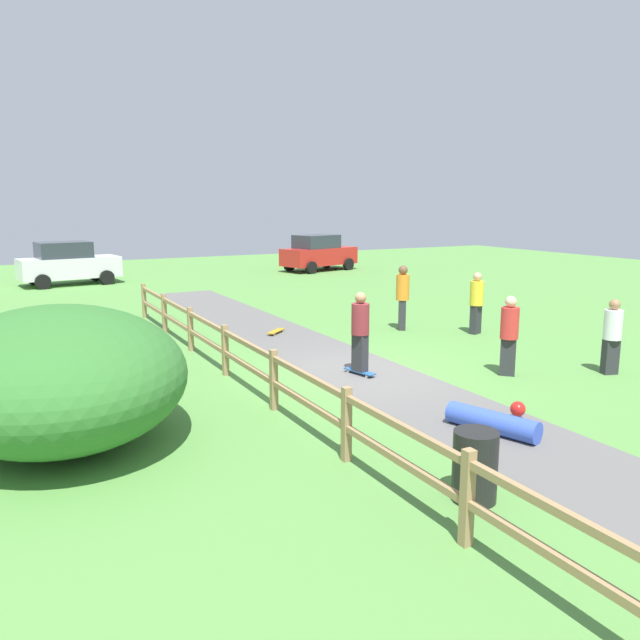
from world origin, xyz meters
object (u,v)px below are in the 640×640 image
trash_bin (475,466)px  skater_fallen (494,421)px  skater_riding (360,329)px  bystander_red (509,332)px  parked_car_white (68,263)px  bystander_yellow (476,300)px  bystander_white (612,333)px  skateboard_loose (276,331)px  bush_large (59,375)px  parked_car_red (318,253)px  bystander_orange (403,294)px

trash_bin → skater_fallen: 2.51m
skater_riding → bystander_red: 3.17m
parked_car_white → bystander_yellow: bearing=-62.0°
trash_bin → bystander_white: bearing=25.6°
skateboard_loose → parked_car_white: size_ratio=0.17×
skater_fallen → bystander_yellow: bearing=50.7°
parked_car_white → bush_large: bearing=-96.8°
bystander_red → parked_car_red: 21.21m
skateboard_loose → bystander_yellow: (5.01, -2.56, 0.87)m
bystander_orange → bystander_yellow: size_ratio=1.08×
trash_bin → bystander_yellow: (6.89, 7.76, 0.51)m
skateboard_loose → bystander_red: size_ratio=0.43×
trash_bin → parked_car_red: bearing=66.4°
bystander_white → parked_car_red: size_ratio=0.36×
bystander_yellow → parked_car_red: 17.08m
bystander_red → bush_large: bearing=177.2°
parked_car_white → parked_car_red: (12.60, -0.01, 0.00)m
bystander_orange → bush_large: bearing=-154.4°
skater_fallen → parked_car_white: 23.12m
bush_large → skater_riding: 6.14m
skater_fallen → bystander_red: (2.67, 2.46, 0.75)m
skateboard_loose → skater_riding: bearing=-91.8°
bush_large → skateboard_loose: (6.20, 5.77, -0.97)m
skater_riding → skater_fallen: skater_riding is taller
skater_fallen → skateboard_loose: 8.68m
skater_riding → bystander_yellow: bearing=23.0°
bystander_red → bystander_white: (2.03, -0.96, -0.05)m
trash_bin → bystander_orange: bearing=59.6°
bystander_white → bystander_orange: bearing=101.2°
bystander_red → parked_car_white: bearing=107.7°
skater_fallen → parked_car_red: (8.77, 22.78, 0.76)m
bystander_white → parked_car_red: bearing=79.2°
bystander_red → bystander_orange: (0.84, 5.09, 0.09)m
bush_large → parked_car_red: 24.88m
skater_riding → bystander_orange: 5.14m
skateboard_loose → bystander_red: 6.82m
bystander_orange → bystander_white: bearing=-78.8°
bystander_red → trash_bin: bearing=-137.9°
bystander_white → parked_car_white: size_ratio=0.37×
skater_riding → parked_car_red: 20.85m
bush_large → bystander_red: bearing=-2.8°
skateboard_loose → bystander_orange: bystander_orange is taller
skater_riding → bystander_red: skater_riding is taller
bush_large → skater_riding: size_ratio=2.57×
bush_large → skateboard_loose: bush_large is taller
skateboard_loose → parked_car_red: 16.63m
trash_bin → bystander_white: bystander_white is taller
bush_large → skater_fallen: 6.89m
bystander_orange → bystander_yellow: bearing=-43.5°
skater_fallen → trash_bin: bearing=-138.8°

